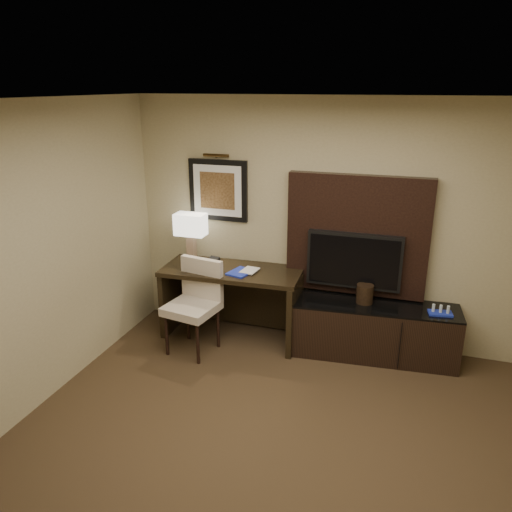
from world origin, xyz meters
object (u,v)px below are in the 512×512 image
at_px(desk_phone, 210,263).
at_px(minibar_tray, 441,310).
at_px(credenza, 373,331).
at_px(desk_chair, 192,307).
at_px(desk, 232,303).
at_px(table_lamp, 191,236).
at_px(ice_bucket, 365,294).
at_px(tv, 354,261).

height_order(desk_phone, minibar_tray, desk_phone).
bearing_deg(credenza, desk_phone, 176.98).
height_order(credenza, desk_chair, desk_chair).
relative_size(desk, minibar_tray, 6.70).
distance_m(desk_chair, desk_phone, 0.58).
bearing_deg(desk_phone, minibar_tray, 13.15).
relative_size(desk, table_lamp, 2.53).
distance_m(table_lamp, minibar_tray, 2.82).
height_order(credenza, ice_bucket, ice_bucket).
bearing_deg(table_lamp, ice_bucket, -0.99).
height_order(desk_chair, ice_bucket, desk_chair).
bearing_deg(table_lamp, tv, 2.42).
xyz_separation_m(desk_phone, minibar_tray, (2.49, 0.04, -0.25)).
relative_size(tv, desk_chair, 0.95).
bearing_deg(table_lamp, desk, -11.68).
bearing_deg(desk_chair, credenza, 24.47).
xyz_separation_m(tv, table_lamp, (-1.86, -0.08, 0.12)).
distance_m(desk_phone, ice_bucket, 1.74).
relative_size(desk, credenza, 0.89).
relative_size(desk, desk_chair, 1.48).
relative_size(tv, ice_bucket, 4.99).
bearing_deg(desk, minibar_tray, -1.86).
distance_m(credenza, desk_phone, 1.94).
relative_size(table_lamp, ice_bucket, 3.07).
distance_m(credenza, table_lamp, 2.29).
bearing_deg(desk_chair, table_lamp, 122.70).
distance_m(desk, minibar_tray, 2.25).
distance_m(desk, desk_phone, 0.54).
relative_size(tv, table_lamp, 1.62).
distance_m(tv, minibar_tray, 1.00).
xyz_separation_m(desk, desk_phone, (-0.26, -0.01, 0.47)).
distance_m(desk_chair, minibar_tray, 2.58).
xyz_separation_m(table_lamp, ice_bucket, (2.01, -0.03, -0.44)).
relative_size(table_lamp, minibar_tray, 2.64).
bearing_deg(table_lamp, desk_chair, -66.81).
relative_size(credenza, table_lamp, 2.83).
height_order(desk_chair, desk_phone, desk_chair).
height_order(table_lamp, minibar_tray, table_lamp).
distance_m(tv, table_lamp, 1.87).
bearing_deg(ice_bucket, credenza, -13.71).
bearing_deg(ice_bucket, desk_chair, -163.22).
xyz_separation_m(tv, desk_chair, (-1.62, -0.65, -0.49)).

